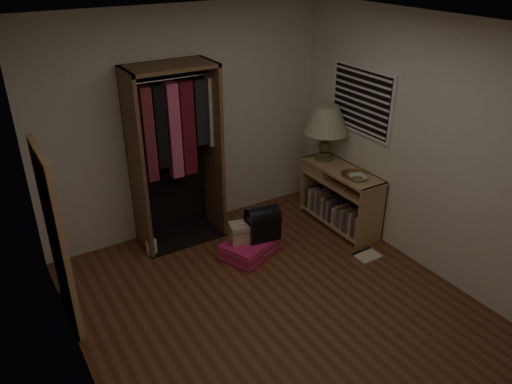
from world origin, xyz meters
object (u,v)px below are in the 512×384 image
Objects in this scene: open_wardrobe at (175,141)px; black_bag at (263,222)px; console_bookshelf at (338,195)px; floor_mirror at (57,239)px; train_case at (244,232)px; table_lamp at (327,121)px; pink_suitcase at (250,247)px; white_jug at (152,247)px.

black_bag is at bearing -51.62° from open_wardrobe.
floor_mirror is at bearing -179.22° from console_bookshelf.
floor_mirror is 1.98m from train_case.
floor_mirror reaches higher than black_bag.
black_bag is at bearing -4.17° from train_case.
console_bookshelf is at bearing -90.74° from table_lamp.
pink_suitcase is 0.33m from black_bag.
black_bag is 1.28m from white_jug.
pink_suitcase is at bearing -32.81° from white_jug.
table_lamp is at bearing -6.86° from pink_suitcase.
floor_mirror is 2.10m from pink_suitcase.
console_bookshelf is at bearing -20.60° from pink_suitcase.
pink_suitcase is at bearing -164.24° from table_lamp.
console_bookshelf is 0.91m from table_lamp.
open_wardrobe is at bearing 167.01° from table_lamp.
open_wardrobe reaches higher than black_bag.
train_case is 1.68× the size of white_jug.
train_case is 0.51× the size of table_lamp.
floor_mirror reaches higher than pink_suitcase.
train_case is 0.90× the size of black_bag.
pink_suitcase is at bearing -57.96° from open_wardrobe.
pink_suitcase is at bearing -177.98° from console_bookshelf.
pink_suitcase is 2.14× the size of train_case.
train_case is at bearing 169.50° from black_bag.
open_wardrobe is 1.22m from white_jug.
floor_mirror reaches higher than table_lamp.
white_jug is at bearing 157.67° from black_bag.
train_case is 1.68m from table_lamp.
black_bag is 1.48m from table_lamp.
table_lamp is at bearing -12.99° from open_wardrobe.
open_wardrobe is 1.24m from train_case.
train_case is (-0.06, 0.04, 0.20)m from pink_suitcase.
console_bookshelf is at bearing 14.18° from train_case.
white_jug is at bearing 124.57° from pink_suitcase.
open_wardrobe reaches higher than white_jug.
open_wardrobe is at bearing 99.42° from pink_suitcase.
pink_suitcase is 1.10× the size of table_lamp.
train_case is (0.43, -0.73, -0.91)m from open_wardrobe.
pink_suitcase is 0.21m from train_case.
train_case is at bearing -166.60° from table_lamp.
white_jug is (-2.21, 0.56, -0.30)m from console_bookshelf.
table_lamp reaches higher than white_jug.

